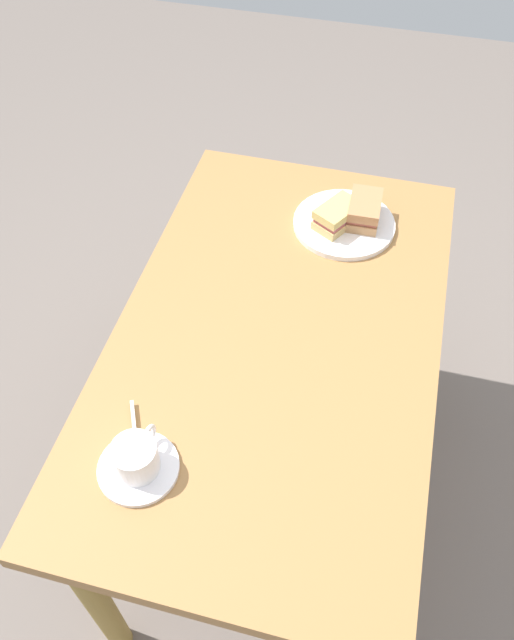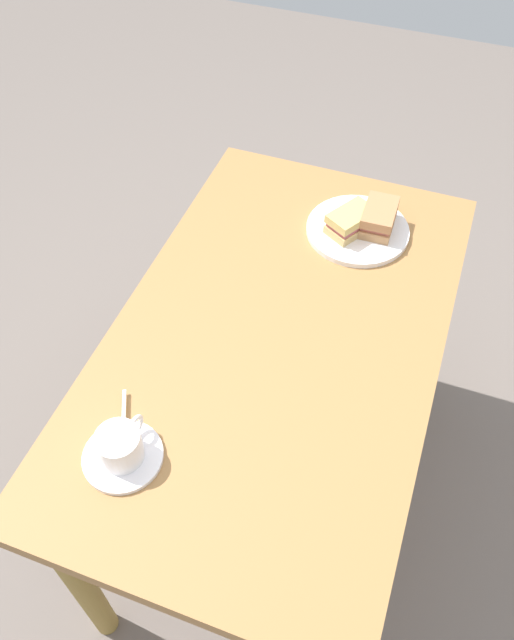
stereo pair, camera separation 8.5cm
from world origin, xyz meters
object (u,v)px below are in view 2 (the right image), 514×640
(spoon, at_px, (123,419))
(coffee_cup, at_px, (120,445))
(coffee_saucer, at_px, (123,456))
(dining_table, at_px, (276,361))
(sandwich_back, at_px, (379,218))
(sandwich_front, at_px, (351,221))
(sandwich_plate, at_px, (358,230))

(spoon, bearing_deg, coffee_cup, -153.17)
(spoon, bearing_deg, coffee_saucer, -153.95)
(dining_table, distance_m, sandwich_back, 0.43)
(sandwich_front, relative_size, spoon, 1.42)
(dining_table, height_order, sandwich_back, sandwich_back)
(sandwich_plate, xyz_separation_m, sandwich_front, (-0.01, 0.02, 0.03))
(dining_table, bearing_deg, sandwich_plate, -12.70)
(sandwich_plate, height_order, spoon, spoon)
(dining_table, distance_m, spoon, 0.39)
(coffee_cup, bearing_deg, sandwich_front, -18.03)
(sandwich_plate, relative_size, coffee_cup, 2.24)
(sandwich_front, distance_m, sandwich_back, 0.07)
(coffee_cup, xyz_separation_m, spoon, (0.07, 0.03, -0.03))
(coffee_saucer, relative_size, coffee_cup, 1.33)
(sandwich_back, height_order, coffee_saucer, sandwich_back)
(sandwich_front, bearing_deg, sandwich_plate, -51.48)
(sandwich_front, distance_m, coffee_saucer, 0.77)
(coffee_cup, relative_size, spoon, 1.20)
(sandwich_plate, xyz_separation_m, sandwich_back, (0.02, -0.04, 0.04))
(sandwich_back, bearing_deg, sandwich_front, 119.77)
(coffee_cup, bearing_deg, spoon, 26.83)
(coffee_saucer, bearing_deg, dining_table, -24.59)
(dining_table, height_order, coffee_saucer, coffee_saucer)
(dining_table, xyz_separation_m, coffee_cup, (-0.37, 0.17, 0.15))
(sandwich_plate, relative_size, spoon, 2.69)
(coffee_cup, bearing_deg, coffee_saucer, 171.54)
(sandwich_front, xyz_separation_m, spoon, (-0.66, 0.27, -0.03))
(sandwich_plate, bearing_deg, coffee_saucer, 161.09)
(sandwich_front, height_order, sandwich_back, sandwich_back)
(spoon, bearing_deg, sandwich_front, -22.26)
(dining_table, bearing_deg, sandwich_front, -10.46)
(sandwich_plate, bearing_deg, sandwich_front, 128.52)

